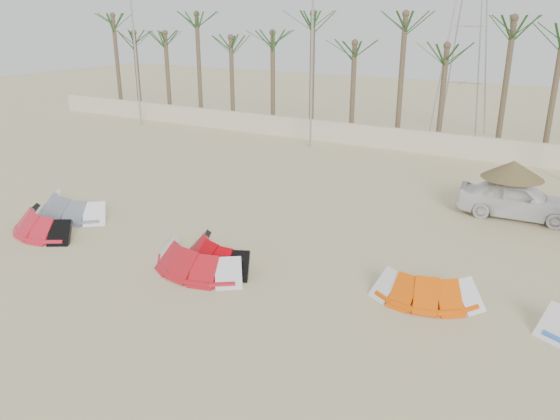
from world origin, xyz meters
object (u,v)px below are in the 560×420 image
Objects in this scene: kite_red_left at (49,220)px; kite_red_right at (202,256)px; kite_grey at (77,204)px; parasol_left at (513,170)px; kite_orange at (430,285)px; kite_red_mid at (221,250)px; car at (517,199)px.

kite_red_right is at bearing 2.75° from kite_red_left.
kite_grey is 17.44m from parasol_left.
kite_red_mid is at bearing -171.34° from kite_orange.
kite_red_left is 17.88m from parasol_left.
kite_red_mid and kite_red_right have the same top height.
parasol_left is (7.46, 9.05, 1.61)m from kite_red_mid.
car reaches higher than kite_grey.
kite_red_mid is 1.41× the size of parasol_left.
car reaches higher than kite_orange.
car is (7.73, 9.40, 0.35)m from kite_red_mid.
parasol_left is 1.33m from car.
kite_orange is (6.86, 1.71, -0.00)m from kite_red_right.
kite_orange is (14.44, 0.19, -0.00)m from kite_grey.
car is (15.55, 8.58, 0.35)m from kite_grey.
car is (7.97, 10.10, 0.35)m from kite_red_right.
kite_red_mid is 6.69m from kite_orange.
kite_red_right is at bearing -166.03° from kite_orange.
car reaches higher than kite_red_left.
kite_red_left is 18.23m from car.
parasol_left reaches higher than kite_grey.
kite_grey and kite_red_mid have the same top height.
kite_grey and kite_orange have the same top height.
kite_grey and kite_red_right have the same top height.
kite_red_left is at bearing -171.85° from kite_red_mid.
kite_red_right is at bearing 137.91° from car.
kite_red_right is 0.81× the size of car.
kite_red_mid is 11.84m from parasol_left.
kite_grey and kite_red_left have the same top height.
parasol_left reaches higher than kite_red_right.
kite_grey is 1.04× the size of kite_red_left.
kite_red_left and kite_red_mid have the same top height.
kite_grey is at bearing -179.24° from kite_orange.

